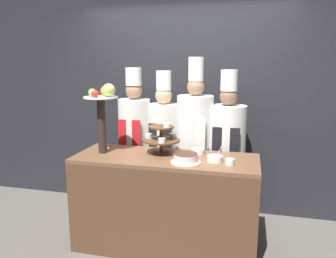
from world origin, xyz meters
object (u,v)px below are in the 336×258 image
at_px(cup_white, 230,162).
at_px(serving_bowl_far, 198,151).
at_px(chef_right, 227,144).
at_px(serving_bowl_near, 215,159).
at_px(chef_left, 135,136).
at_px(chef_center_right, 195,136).
at_px(tiered_stand, 162,138).
at_px(cake_round, 186,158).
at_px(fruit_pedestal, 103,107).
at_px(chef_center_left, 164,140).

xyz_separation_m(cup_white, serving_bowl_far, (-0.33, 0.29, -0.00)).
bearing_deg(chef_right, serving_bowl_near, -95.26).
bearing_deg(chef_left, chef_center_right, -0.00).
distance_m(tiered_stand, chef_right, 0.82).
relative_size(cup_white, chef_right, 0.05).
relative_size(serving_bowl_near, chef_right, 0.09).
bearing_deg(chef_center_right, cake_round, -86.79).
distance_m(cup_white, chef_left, 1.37).
xyz_separation_m(tiered_stand, cake_round, (0.29, -0.24, -0.12)).
bearing_deg(chef_left, chef_right, -0.00).
distance_m(fruit_pedestal, serving_bowl_near, 1.18).
distance_m(fruit_pedestal, chef_center_right, 1.10).
bearing_deg(chef_center_right, tiered_stand, -114.74).
bearing_deg(serving_bowl_near, fruit_pedestal, 177.82).
distance_m(tiered_stand, chef_left, 0.72).
bearing_deg(serving_bowl_far, fruit_pedestal, -168.97).
height_order(cake_round, cup_white, cake_round).
bearing_deg(serving_bowl_far, chef_center_left, 135.65).
distance_m(serving_bowl_far, chef_left, 0.94).
height_order(fruit_pedestal, serving_bowl_near, fruit_pedestal).
bearing_deg(tiered_stand, fruit_pedestal, -169.40).
xyz_separation_m(tiered_stand, fruit_pedestal, (-0.56, -0.11, 0.30)).
height_order(tiered_stand, cake_round, tiered_stand).
distance_m(fruit_pedestal, serving_bowl_far, 1.03).
bearing_deg(cup_white, tiered_stand, 162.27).
relative_size(cake_round, serving_bowl_far, 1.76).
bearing_deg(cup_white, chef_center_left, 136.76).
xyz_separation_m(tiered_stand, serving_bowl_near, (0.54, -0.15, -0.13)).
relative_size(serving_bowl_far, chef_center_left, 0.09).
height_order(serving_bowl_far, chef_center_left, chef_center_left).
bearing_deg(chef_center_left, tiered_stand, -77.65).
bearing_deg(fruit_pedestal, tiered_stand, 10.60).
xyz_separation_m(serving_bowl_far, chef_center_left, (-0.47, 0.46, -0.01)).
relative_size(chef_center_left, chef_center_right, 0.92).
bearing_deg(tiered_stand, cup_white, -17.73).
relative_size(fruit_pedestal, chef_right, 0.39).
height_order(chef_left, chef_center_right, chef_center_right).
relative_size(cake_round, cup_white, 3.42).
distance_m(chef_center_right, chef_right, 0.36).
height_order(tiered_stand, fruit_pedestal, fruit_pedestal).
bearing_deg(fruit_pedestal, cake_round, -8.91).
relative_size(cup_white, serving_bowl_far, 0.52).
relative_size(tiered_stand, serving_bowl_far, 2.40).
bearing_deg(serving_bowl_near, cup_white, -26.62).
distance_m(cake_round, chef_left, 1.08).
bearing_deg(chef_left, cup_white, -33.04).
height_order(fruit_pedestal, chef_center_left, chef_center_left).
height_order(chef_left, chef_center_left, chef_left).
relative_size(fruit_pedestal, cup_white, 8.69).
height_order(fruit_pedestal, cup_white, fruit_pedestal).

